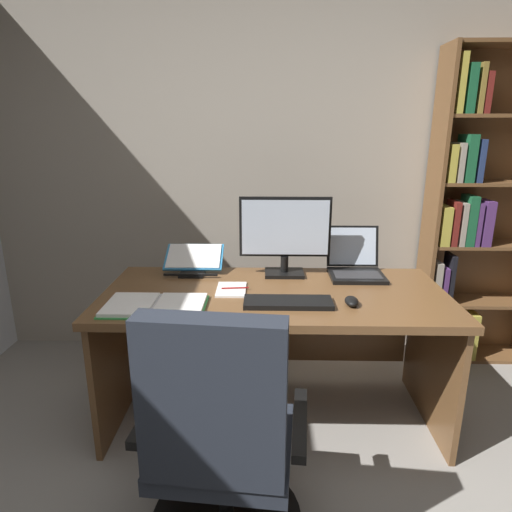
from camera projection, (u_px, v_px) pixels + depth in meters
name	position (u px, v px, depth m)	size (l,w,h in m)	color
wall_back	(303.00, 168.00, 2.97)	(4.84, 0.12, 2.57)	#A89E8E
desk	(274.00, 320.00, 2.38)	(1.76, 0.80, 0.74)	brown
bookshelf	(474.00, 224.00, 2.84)	(0.76, 0.26, 2.03)	brown
office_chair	(221.00, 453.00, 1.57)	(0.64, 0.60, 1.00)	black
monitor	(285.00, 236.00, 2.45)	(0.51, 0.16, 0.45)	black
laptop	(355.00, 265.00, 2.50)	(0.30, 0.33, 0.26)	black
keyboard	(288.00, 302.00, 2.08)	(0.42, 0.15, 0.02)	black
computer_mouse	(352.00, 301.00, 2.07)	(0.06, 0.10, 0.04)	black
reading_stand_with_book	(194.00, 259.00, 2.55)	(0.34, 0.26, 0.14)	black
open_binder	(155.00, 305.00, 2.04)	(0.47, 0.28, 0.02)	green
notepad	(231.00, 290.00, 2.26)	(0.15, 0.21, 0.01)	white
pen	(235.00, 288.00, 2.26)	(0.01, 0.01, 0.14)	maroon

